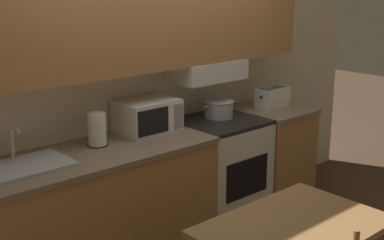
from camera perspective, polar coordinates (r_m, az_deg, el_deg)
The scene contains 10 objects.
ground_plane at distance 4.55m, azimuth -5.43°, elevation -11.81°, with size 16.00×16.00×0.00m, color #4C3828.
wall_back at distance 4.06m, azimuth -5.23°, elevation 6.93°, with size 5.37×0.38×2.55m.
lower_counter_main at distance 3.80m, azimuth -10.29°, elevation -9.98°, with size 1.74×0.68×0.92m.
lower_counter_right_stub at distance 4.92m, azimuth 8.18°, elevation -3.94°, with size 0.57×0.68×0.92m.
stove_range at distance 4.49m, azimuth 2.90°, elevation -5.69°, with size 0.66×0.64×0.92m.
cooking_pot at distance 4.41m, azimuth 2.87°, elevation 1.26°, with size 0.33×0.25×0.14m.
microwave at distance 4.02m, azimuth -4.80°, elevation 0.46°, with size 0.44×0.34×0.24m.
toaster at distance 4.79m, azimuth 8.58°, elevation 2.38°, with size 0.31×0.17×0.18m.
sink_basin at distance 3.42m, azimuth -17.54°, elevation -4.72°, with size 0.56×0.37×0.24m.
paper_towel_roll at distance 3.72m, azimuth -10.10°, elevation -0.99°, with size 0.14×0.14×0.23m.
Camera 1 is at (-2.37, -3.29, 2.06)m, focal length 50.00 mm.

